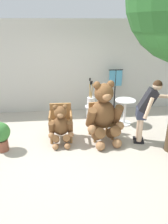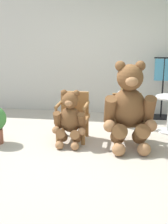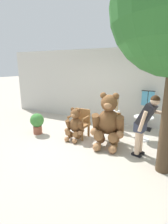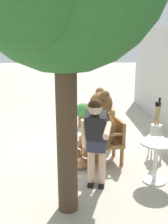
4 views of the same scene
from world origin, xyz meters
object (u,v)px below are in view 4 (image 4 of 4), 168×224
Objects in this scene: wooden_chair_right at (111,140)px; brush_bucket at (156,129)px; wooden_chair_left at (105,125)px; white_stool at (155,142)px; teddy_bear_large at (98,128)px; round_side_table at (156,157)px; potted_plant at (83,113)px; teddy_bear_small at (92,124)px; person_visitor at (96,136)px.

brush_bucket reaches higher than wooden_chair_right.
white_stool is (0.87, 0.94, -0.11)m from wooden_chair_left.
wooden_chair_right is at bearing -82.95° from white_stool.
wooden_chair_left is at bearing 179.95° from wooden_chair_right.
brush_bucket is at bearing 96.73° from teddy_bear_large.
brush_bucket reaches higher than wooden_chair_left.
round_side_table reaches higher than potted_plant.
teddy_bear_small is at bearing -163.47° from wooden_chair_right.
wooden_chair_right is 2.37m from potted_plant.
wooden_chair_left is 1.29m from brush_bucket.
wooden_chair_left reaches higher than white_stool.
person_visitor reaches higher than teddy_bear_small.
wooden_chair_left reaches higher than potted_plant.
potted_plant is at bearing -147.92° from white_stool.
person_visitor is at bearing -8.27° from teddy_bear_large.
person_visitor is 1.82m from white_stool.
wooden_chair_right is 1.15m from person_visitor.
wooden_chair_left is 1.89m from round_side_table.
wooden_chair_left is 0.99m from wooden_chair_right.
white_stool is (-0.14, 1.20, -0.37)m from teddy_bear_large.
wooden_chair_left is at bearing -132.89° from white_stool.
wooden_chair_right reaches higher than white_stool.
teddy_bear_small is 2.02m from person_visitor.
teddy_bear_small is at bearing -90.30° from wooden_chair_left.
teddy_bear_large is 1.52× the size of teddy_bear_small.
brush_bucket is at bearing 54.76° from teddy_bear_small.
potted_plant is at bearing -160.93° from round_side_table.
teddy_bear_small is at bearing -152.56° from round_side_table.
wooden_chair_right is 0.95m from white_stool.
teddy_bear_small is 1.35m from potted_plant.
potted_plant is at bearing -173.52° from teddy_bear_small.
teddy_bear_small is 2.01m from round_side_table.
brush_bucket is (-0.00, 0.00, 0.28)m from white_stool.
brush_bucket is at bearing 32.11° from potted_plant.
wooden_chair_left and wooden_chair_right have the same top height.
teddy_bear_large reaches higher than wooden_chair_left.
teddy_bear_small is at bearing 176.93° from person_visitor.
teddy_bear_large is (0.02, -0.26, 0.27)m from wooden_chair_right.
white_stool is 0.68× the size of potted_plant.
person_visitor is at bearing -22.07° from wooden_chair_right.
brush_bucket is 1.13× the size of round_side_table.
teddy_bear_large reaches higher than wooden_chair_right.
teddy_bear_small is 1.44× the size of potted_plant.
white_stool is at bearing 96.65° from teddy_bear_large.
teddy_bear_large is 2.38m from potted_plant.
brush_bucket is 1.20× the size of potted_plant.
teddy_bear_large is 1.82× the size of brush_bucket.
person_visitor is at bearing -3.07° from teddy_bear_small.
wooden_chair_left reaches higher than round_side_table.
wooden_chair_right is at bearing -141.52° from round_side_table.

